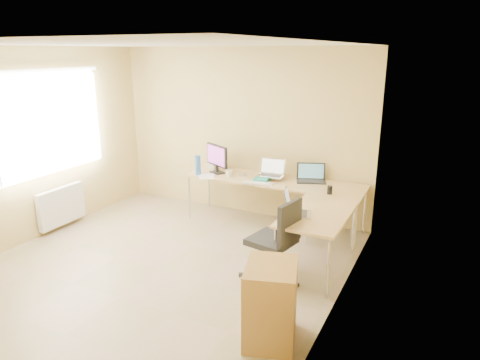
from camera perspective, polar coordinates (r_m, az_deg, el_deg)
The scene contains 25 objects.
floor at distance 5.47m, azimuth -10.55°, elevation -11.32°, with size 4.50×4.50×0.00m, color tan.
ceiling at distance 4.85m, azimuth -12.23°, elevation 17.01°, with size 4.50×4.50×0.00m, color white.
wall_back at distance 6.87m, azimuth 0.16°, elevation 6.24°, with size 4.50×4.50×0.00m, color #D8B465.
wall_left at distance 6.48m, azimuth -26.28°, elevation 3.88°, with size 4.50×4.50×0.00m, color #D8B465.
wall_right at distance 4.11m, azimuth 12.65°, elevation -1.32°, with size 4.50×4.50×0.00m, color #D8B465.
desk_main at distance 6.48m, azimuth 4.35°, elevation -3.04°, with size 2.65×0.70×0.73m, color tan.
desk_return at distance 5.30m, azimuth 10.07°, elevation -7.83°, with size 0.70×1.30×0.73m, color tan.
monitor at distance 6.65m, azimuth -3.02°, elevation 2.79°, with size 0.52×0.17×0.44m, color black.
book_stack at distance 6.32m, azimuth 2.99°, elevation 0.20°, with size 0.20×0.28×0.05m, color #1B877A.
laptop_center at distance 6.33m, azimuth 4.05°, elevation 1.58°, with size 0.38×0.29×0.25m, color silver.
laptop_black at distance 6.29m, azimuth 9.33°, elevation 0.91°, with size 0.41×0.30×0.26m, color black.
keyboard at distance 6.14m, azimuth 2.39°, elevation -0.43°, with size 0.42×0.12×0.02m, color silver.
mouse at distance 6.09m, azimuth 3.53°, elevation -0.49°, with size 0.11×0.07×0.04m, color white.
mug at distance 6.47m, azimuth -1.44°, elevation 0.89°, with size 0.11×0.11×0.11m, color white.
cd_stack at distance 6.54m, azimuth 0.35°, elevation 0.73°, with size 0.14×0.14×0.03m, color silver.
water_bottle at distance 6.59m, azimuth -5.53°, elevation 1.94°, with size 0.08×0.08×0.29m, color #2A62A9.
papers at distance 6.51m, azimuth -4.40°, elevation 0.48°, with size 0.22×0.32×0.01m, color silver.
white_box at distance 6.99m, azimuth -3.47°, elevation 1.89°, with size 0.19×0.14×0.07m, color beige.
desk_fan at distance 6.98m, azimuth -3.53°, elevation 2.67°, with size 0.20×0.20×0.26m, color white.
black_cup at distance 5.80m, azimuth 11.67°, elevation -1.29°, with size 0.07×0.07×0.11m, color black.
laptop_return at distance 5.00m, azimuth 7.60°, elevation -3.23°, with size 0.28×0.36×0.24m, color silver.
office_chair at distance 4.95m, azimuth 4.15°, elevation -7.70°, with size 0.60×0.60×1.00m, color black.
cabinet at distance 4.05m, azimuth 4.04°, elevation -15.90°, with size 0.44×0.55×0.76m, color olive.
radiator at distance 6.91m, azimuth -22.34°, elevation -3.14°, with size 0.09×0.80×0.55m, color white.
window at distance 6.64m, azimuth -23.58°, elevation 6.69°, with size 0.10×1.80×1.40m, color white.
Camera 1 is at (2.99, -3.82, 2.53)m, focal length 32.58 mm.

